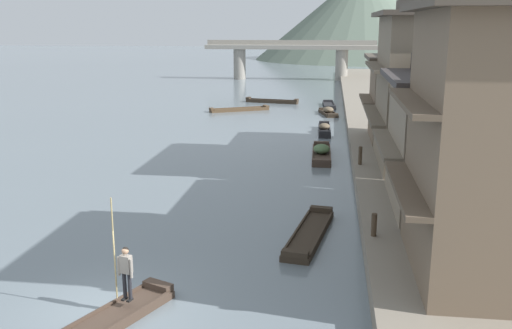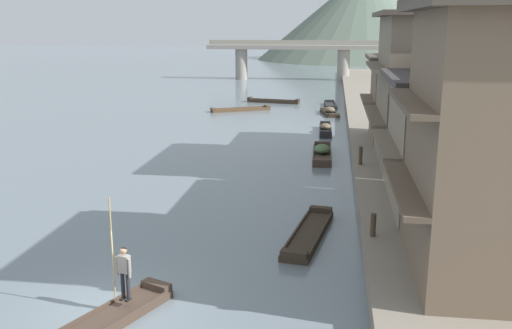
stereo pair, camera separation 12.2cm
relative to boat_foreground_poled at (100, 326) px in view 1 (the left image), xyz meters
The scene contains 19 objects.
ground_plane 1.13m from the boat_foreground_poled, 98.12° to the left, with size 400.00×400.00×0.00m, color slate.
riverbank_right 35.14m from the boat_foreground_poled, 62.28° to the left, with size 18.00×110.00×0.67m, color gray.
boat_foreground_poled is the anchor object (origin of this frame).
boatman_person 1.70m from the boat_foreground_poled, 67.22° to the left, with size 0.56×0.32×3.04m.
boat_moored_nearest 22.34m from the boat_foreground_poled, 75.61° to the left, with size 1.25×5.57×0.80m.
boat_moored_second 44.51m from the boat_foreground_poled, 82.42° to the left, with size 1.40×4.65×0.42m.
boat_moored_third 30.44m from the boat_foreground_poled, 79.37° to the left, with size 1.03×4.77×0.73m.
boat_moored_far 40.28m from the boat_foreground_poled, 93.75° to the left, with size 5.57×3.50×0.40m.
boat_midriver_drifting 46.33m from the boat_foreground_poled, 90.17° to the left, with size 5.68×1.95×0.50m.
boat_midriver_upstream 39.39m from the boat_foreground_poled, 81.49° to the left, with size 1.91×4.04×0.72m.
boat_upstream_distant 9.39m from the boat_foreground_poled, 55.19° to the left, with size 1.89×5.51×0.44m.
house_waterfront_nearest 12.68m from the boat_foreground_poled, 18.80° to the left, with size 5.99×6.97×8.74m.
house_waterfront_second 15.41m from the boat_foreground_poled, 43.27° to the left, with size 5.64×6.99×6.14m.
house_waterfront_tall 21.60m from the boat_foreground_poled, 58.33° to the left, with size 5.91×8.36×8.74m.
house_waterfront_narrow 27.43m from the boat_foreground_poled, 65.08° to the left, with size 6.71×6.08×6.14m.
mooring_post_dock_near 10.05m from the boat_foreground_poled, 39.72° to the left, with size 0.20×0.20×0.84m, color #473828.
mooring_post_dock_mid 18.90m from the boat_foreground_poled, 65.92° to the left, with size 0.20×0.20×0.99m, color #473828.
stone_bridge 72.46m from the boat_foreground_poled, 90.13° to the left, with size 25.35×2.40×5.78m.
hill_far_west 126.47m from the boat_foreground_poled, 84.29° to the left, with size 49.43×49.43×20.22m, color #5B6B5B.
Camera 1 is at (6.18, -14.30, 8.07)m, focal length 39.86 mm.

